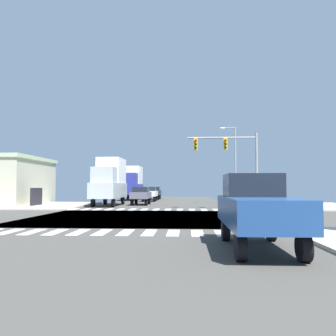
# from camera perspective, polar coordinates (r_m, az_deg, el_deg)

# --- Properties ---
(ground) EXTENTS (90.00, 90.00, 0.05)m
(ground) POSITION_cam_1_polar(r_m,az_deg,el_deg) (22.11, -4.29, -8.12)
(ground) COLOR #3F3E39
(sidewalk_corner_ne) EXTENTS (12.00, 12.00, 0.14)m
(sidewalk_corner_ne) POSITION_cam_1_polar(r_m,az_deg,el_deg) (35.39, 19.90, -5.89)
(sidewalk_corner_ne) COLOR #B2ADA3
(sidewalk_corner_ne) RESTS_ON ground
(sidewalk_corner_nw) EXTENTS (12.00, 12.00, 0.14)m
(sidewalk_corner_nw) POSITION_cam_1_polar(r_m,az_deg,el_deg) (37.40, -22.06, -5.69)
(sidewalk_corner_nw) COLOR #B8ABA1
(sidewalk_corner_nw) RESTS_ON ground
(crosswalk_near) EXTENTS (13.50, 2.00, 0.01)m
(crosswalk_near) POSITION_cam_1_polar(r_m,az_deg,el_deg) (14.99, -8.89, -10.40)
(crosswalk_near) COLOR white
(crosswalk_near) RESTS_ON ground
(crosswalk_far) EXTENTS (13.50, 2.00, 0.01)m
(crosswalk_far) POSITION_cam_1_polar(r_m,az_deg,el_deg) (29.37, -2.94, -6.81)
(crosswalk_far) COLOR white
(crosswalk_far) RESTS_ON ground
(traffic_signal_mast) EXTENTS (5.95, 0.55, 6.50)m
(traffic_signal_mast) POSITION_cam_1_polar(r_m,az_deg,el_deg) (29.97, 10.08, 2.44)
(traffic_signal_mast) COLOR gray
(traffic_signal_mast) RESTS_ON ground
(street_lamp) EXTENTS (1.78, 0.32, 8.47)m
(street_lamp) POSITION_cam_1_polar(r_m,az_deg,el_deg) (38.45, 10.67, 1.62)
(street_lamp) COLOR gray
(street_lamp) RESTS_ON ground
(sedan_nearside_1) EXTENTS (1.80, 4.30, 1.88)m
(sedan_nearside_1) POSITION_cam_1_polar(r_m,az_deg,el_deg) (36.82, -4.45, -4.31)
(sedan_nearside_1) COLOR black
(sedan_nearside_1) RESTS_ON ground
(pickup_queued_1) EXTENTS (2.00, 5.10, 2.35)m
(pickup_queued_1) POSITION_cam_1_polar(r_m,az_deg,el_deg) (11.27, 14.35, -6.20)
(pickup_queued_1) COLOR black
(pickup_queued_1) RESTS_ON ground
(sedan_leading_4) EXTENTS (1.80, 4.30, 1.88)m
(sedan_leading_4) POSITION_cam_1_polar(r_m,az_deg,el_deg) (51.90, -2.26, -3.95)
(sedan_leading_4) COLOR black
(sedan_leading_4) RESTS_ON ground
(box_truck_trailing_1) EXTENTS (2.40, 7.20, 4.85)m
(box_truck_trailing_1) POSITION_cam_1_polar(r_m,az_deg,el_deg) (35.75, -9.56, -2.00)
(box_truck_trailing_1) COLOR black
(box_truck_trailing_1) RESTS_ON ground
(box_truck_middle_2) EXTENTS (2.40, 7.20, 4.85)m
(box_truck_middle_2) POSITION_cam_1_polar(r_m,az_deg,el_deg) (50.03, -5.92, -2.32)
(box_truck_middle_2) COLOR black
(box_truck_middle_2) RESTS_ON ground
(sedan_outer_5) EXTENTS (1.80, 4.30, 1.88)m
(sedan_outer_5) POSITION_cam_1_polar(r_m,az_deg,el_deg) (45.54, -3.01, -4.08)
(sedan_outer_5) COLOR black
(sedan_outer_5) RESTS_ON ground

